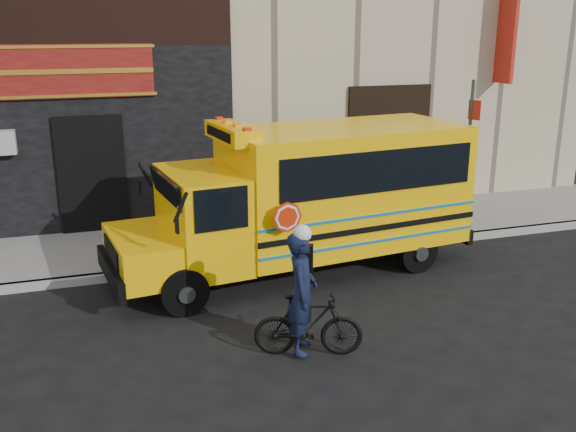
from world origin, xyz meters
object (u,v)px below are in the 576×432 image
(sign_pole, at_px, (469,151))
(cyclist, at_px, (302,296))
(school_bus, at_px, (313,194))
(bicycle, at_px, (308,325))

(sign_pole, bearing_deg, cyclist, -141.72)
(school_bus, xyz_separation_m, sign_pole, (4.12, 1.16, 0.38))
(sign_pole, distance_m, bicycle, 7.04)
(cyclist, bearing_deg, sign_pole, -27.91)
(sign_pole, bearing_deg, school_bus, -164.30)
(school_bus, distance_m, cyclist, 3.43)
(sign_pole, relative_size, cyclist, 1.91)
(school_bus, bearing_deg, bicycle, -111.00)
(sign_pole, xyz_separation_m, cyclist, (-5.42, -4.28, -0.99))
(bicycle, bearing_deg, school_bus, -2.18)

